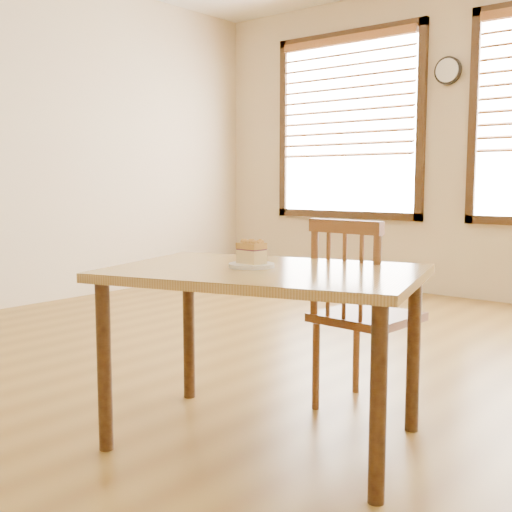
{
  "coord_description": "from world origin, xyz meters",
  "views": [
    {
      "loc": [
        1.76,
        -1.96,
        1.12
      ],
      "look_at": [
        0.01,
        0.15,
        0.79
      ],
      "focal_mm": 45.0,
      "sensor_mm": 36.0,
      "label": 1
    }
  ],
  "objects_px": {
    "cafe_table_main": "(265,290)",
    "plate": "(252,265)",
    "cafe_chair_main": "(362,314)",
    "wall_clock": "(448,71)",
    "cake_slice": "(251,251)"
  },
  "relations": [
    {
      "from": "plate",
      "to": "cake_slice",
      "type": "height_order",
      "value": "cake_slice"
    },
    {
      "from": "wall_clock",
      "to": "plate",
      "type": "relative_size",
      "value": 1.33
    },
    {
      "from": "wall_clock",
      "to": "plate",
      "type": "height_order",
      "value": "wall_clock"
    },
    {
      "from": "wall_clock",
      "to": "cafe_chair_main",
      "type": "xyz_separation_m",
      "value": [
        1.02,
        -3.26,
        -1.67
      ]
    },
    {
      "from": "wall_clock",
      "to": "cafe_table_main",
      "type": "xyz_separation_m",
      "value": [
        0.88,
        -3.83,
        -1.49
      ]
    },
    {
      "from": "plate",
      "to": "cake_slice",
      "type": "bearing_deg",
      "value": 150.35
    },
    {
      "from": "cafe_table_main",
      "to": "cafe_chair_main",
      "type": "relative_size",
      "value": 1.54
    },
    {
      "from": "cafe_chair_main",
      "to": "cake_slice",
      "type": "relative_size",
      "value": 7.77
    },
    {
      "from": "cafe_chair_main",
      "to": "cake_slice",
      "type": "distance_m",
      "value": 0.7
    },
    {
      "from": "cafe_chair_main",
      "to": "cake_slice",
      "type": "xyz_separation_m",
      "value": [
        -0.21,
        -0.58,
        0.34
      ]
    },
    {
      "from": "cafe_table_main",
      "to": "plate",
      "type": "height_order",
      "value": "plate"
    },
    {
      "from": "cafe_chair_main",
      "to": "cake_slice",
      "type": "height_order",
      "value": "cafe_chair_main"
    },
    {
      "from": "cafe_chair_main",
      "to": "plate",
      "type": "height_order",
      "value": "cafe_chair_main"
    },
    {
      "from": "wall_clock",
      "to": "cake_slice",
      "type": "xyz_separation_m",
      "value": [
        0.81,
        -3.83,
        -1.33
      ]
    },
    {
      "from": "wall_clock",
      "to": "cafe_table_main",
      "type": "distance_m",
      "value": 4.2
    }
  ]
}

